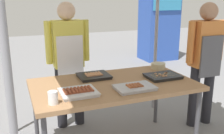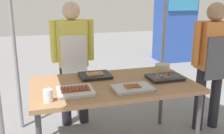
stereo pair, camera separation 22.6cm
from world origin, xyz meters
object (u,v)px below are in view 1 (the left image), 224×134
Objects in this scene: condiment_bowl at (158,66)px; customer_nearby at (205,56)px; neighbor_stall_right at (159,24)px; tray_meat_skewers at (163,76)px; vendor_woman at (68,56)px; tray_pork_links at (94,76)px; tray_spring_rolls at (135,87)px; stall_table at (114,88)px; drink_cup_near_edge at (53,98)px; tray_grilled_sausages at (78,92)px.

customer_nearby reaches higher than condiment_bowl.
condiment_bowl is 3.73m from neighbor_stall_right.
vendor_woman is at bearing 137.93° from tray_meat_skewers.
tray_pork_links is 0.54m from tray_spring_rolls.
vendor_woman is (-0.83, 0.75, 0.13)m from tray_meat_skewers.
neighbor_stall_right reaches higher than condiment_bowl.
stall_table is 0.55m from tray_meat_skewers.
stall_table is 0.75m from condiment_bowl.
vendor_woman is (-0.40, 0.96, 0.13)m from tray_spring_rolls.
customer_nearby is at bearing -4.01° from tray_pork_links.
stall_table is at bearing -61.32° from tray_pork_links.
tray_meat_skewers is 0.73m from customer_nearby.
stall_table is 0.28m from tray_spring_rolls.
drink_cup_near_edge is at bearing -131.09° from neighbor_stall_right.
neighbor_stall_right reaches higher than vendor_woman.
tray_meat_skewers is 0.23× the size of customer_nearby.
stall_table is 0.28m from tray_pork_links.
customer_nearby reaches higher than tray_pork_links.
tray_spring_rolls is 0.20× the size of neighbor_stall_right.
neighbor_stall_right reaches higher than customer_nearby.
tray_pork_links is 1.38m from customer_nearby.
condiment_bowl is at bearing 42.78° from tray_spring_rolls.
tray_grilled_sausages is 0.21× the size of customer_nearby.
drink_cup_near_edge is at bearing -166.54° from customer_nearby.
tray_spring_rolls is (0.11, -0.24, 0.07)m from stall_table.
customer_nearby reaches higher than tray_meat_skewers.
drink_cup_near_edge is (-1.19, -0.27, 0.04)m from tray_meat_skewers.
tray_spring_rolls is (0.24, -0.48, -0.00)m from tray_pork_links.
neighbor_stall_right is at bearing 50.03° from tray_grilled_sausages.
tray_pork_links is (0.27, 0.41, -0.00)m from tray_grilled_sausages.
vendor_woman is 0.85× the size of neighbor_stall_right.
customer_nearby is (0.55, -0.15, 0.11)m from condiment_bowl.
tray_spring_rolls is at bearing -137.22° from condiment_bowl.
neighbor_stall_right reaches higher than tray_spring_rolls.
tray_pork_links is 4.26m from neighbor_stall_right.
tray_meat_skewers is at bearing 8.21° from tray_grilled_sausages.
neighbor_stall_right is at bearing 55.64° from tray_spring_rolls.
vendor_woman is at bearing 82.71° from tray_grilled_sausages.
stall_table is 9.48× the size of condiment_bowl.
condiment_bowl is 0.09× the size of neighbor_stall_right.
tray_spring_rolls is at bearing -154.40° from tray_meat_skewers.
tray_meat_skewers is 0.20× the size of neighbor_stall_right.
tray_grilled_sausages is at bearing 29.29° from drink_cup_near_edge.
tray_grilled_sausages is at bearing 172.08° from tray_spring_rolls.
condiment_bowl is (0.82, 0.05, 0.01)m from tray_pork_links.
customer_nearby is (1.53, -0.57, -0.00)m from vendor_woman.
tray_meat_skewers is 0.97× the size of tray_spring_rolls.
tray_grilled_sausages reaches higher than tray_spring_rolls.
tray_meat_skewers is at bearing -120.97° from neighbor_stall_right.
vendor_woman reaches higher than tray_meat_skewers.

